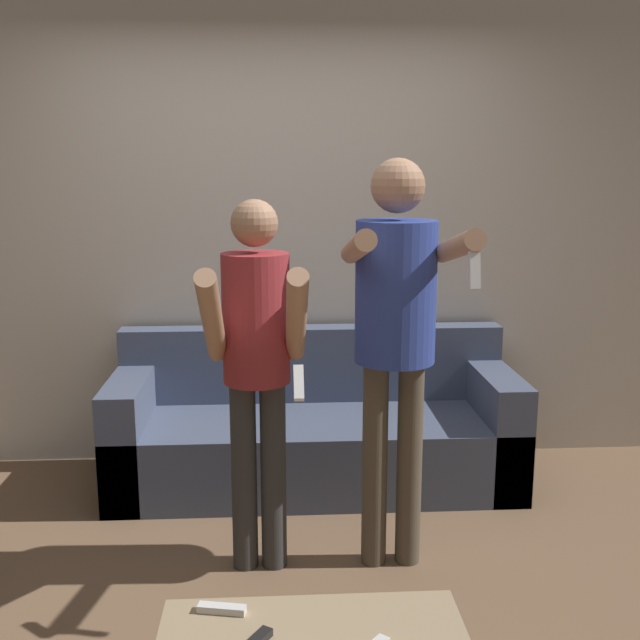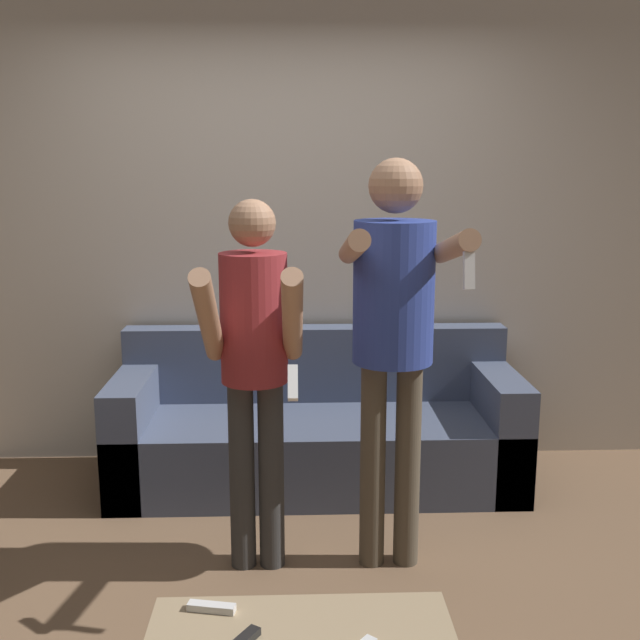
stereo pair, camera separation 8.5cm
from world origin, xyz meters
The scene contains 6 objects.
ground_plane centered at (0.00, 0.00, 0.00)m, with size 14.00×14.00×0.00m, color brown.
wall_back centered at (0.00, 1.62, 1.35)m, with size 6.40×0.06×2.70m.
couch centered at (0.21, 1.21, 0.28)m, with size 2.19×0.78×0.82m.
person_standing_left centered at (-0.08, 0.28, 0.97)m, with size 0.40×0.66×1.60m.
person_standing_right centered at (0.50, 0.29, 1.12)m, with size 0.46×0.70×1.76m.
remote_far centered at (-0.18, -0.62, 0.38)m, with size 0.15×0.06×0.02m.
Camera 1 is at (-0.00, -2.72, 1.73)m, focal length 42.00 mm.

